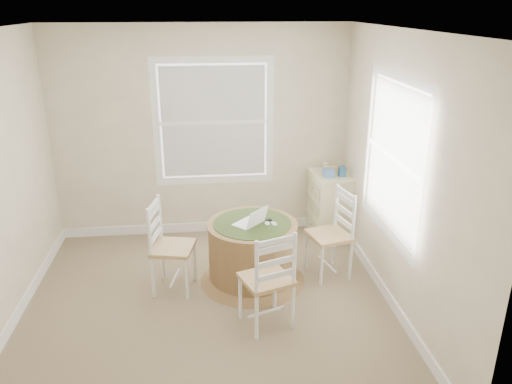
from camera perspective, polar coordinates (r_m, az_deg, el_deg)
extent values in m
cube|color=#91805C|center=(5.04, -5.46, -13.20)|extent=(3.60, 3.60, 0.02)
cube|color=white|center=(4.19, -6.74, 18.04)|extent=(3.60, 3.60, 0.02)
cube|color=beige|center=(6.18, -6.23, 6.61)|extent=(3.60, 0.02, 2.60)
cube|color=beige|center=(2.81, -5.59, -11.61)|extent=(3.60, 0.02, 2.60)
cube|color=beige|center=(4.80, 16.11, 1.72)|extent=(0.02, 3.60, 2.60)
cube|color=white|center=(6.58, -5.81, -3.96)|extent=(3.60, 0.02, 0.12)
cube|color=white|center=(5.32, -25.65, -12.56)|extent=(0.02, 3.60, 0.12)
cube|color=white|center=(5.31, 14.57, -11.03)|extent=(0.02, 3.60, 0.12)
cylinder|color=brown|center=(5.30, -0.41, -6.60)|extent=(0.92, 0.92, 0.60)
cone|color=brown|center=(5.46, -0.40, -9.69)|extent=(1.12, 1.12, 0.07)
cylinder|color=brown|center=(5.17, -0.42, -3.77)|extent=(0.94, 0.94, 0.03)
cylinder|color=#344B20|center=(5.16, -0.42, -3.61)|extent=(0.81, 0.81, 0.01)
cone|color=#344B20|center=(5.19, -0.42, -4.17)|extent=(0.90, 0.90, 0.10)
cube|color=white|center=(5.16, -0.93, -3.61)|extent=(0.35, 0.35, 0.02)
cube|color=silver|center=(5.15, -0.93, -3.51)|extent=(0.25, 0.25, 0.00)
cube|color=black|center=(5.04, 0.18, -2.91)|extent=(0.25, 0.25, 0.19)
ellipsoid|color=white|center=(5.14, 1.28, -3.61)|extent=(0.06, 0.09, 0.03)
cube|color=#B7BABF|center=(5.15, 2.09, -3.68)|extent=(0.06, 0.10, 0.02)
cube|color=black|center=(5.22, 1.44, -3.24)|extent=(0.07, 0.06, 0.02)
cube|color=beige|center=(6.40, 8.39, -1.47)|extent=(0.47, 0.61, 0.80)
cube|color=beige|center=(6.26, 8.59, 2.01)|extent=(0.50, 0.65, 0.02)
cube|color=#B8BD8B|center=(6.43, 6.31, -3.60)|extent=(0.04, 0.50, 0.17)
cube|color=#B8BD8B|center=(6.33, 6.39, -1.58)|extent=(0.04, 0.50, 0.17)
cube|color=#B8BD8B|center=(6.25, 6.48, 0.41)|extent=(0.04, 0.50, 0.17)
cube|color=#547BC0|center=(6.11, 8.29, 2.16)|extent=(0.13, 0.13, 0.10)
cube|color=#F0C154|center=(6.33, 8.75, 2.60)|extent=(0.16, 0.11, 0.06)
cube|color=#306390|center=(6.16, 9.88, 2.31)|extent=(0.09, 0.09, 0.12)
cylinder|color=beige|center=(6.40, 7.92, 2.98)|extent=(0.07, 0.07, 0.09)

